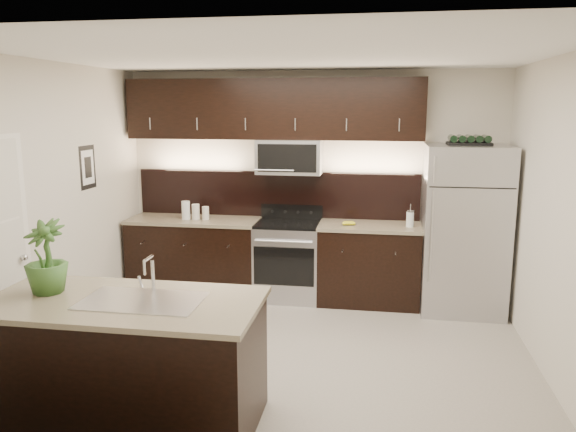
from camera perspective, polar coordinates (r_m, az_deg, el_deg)
The scene contains 12 objects.
ground at distance 5.31m, azimuth -0.30°, elevation -14.38°, with size 4.50×4.50×0.00m, color gray.
room_walls at distance 4.81m, azimuth -1.71°, elevation 4.08°, with size 4.52×4.02×2.71m.
counter_run at distance 6.78m, azimuth -1.70°, elevation -4.42°, with size 3.51×0.65×0.94m.
upper_fixtures at distance 6.68m, azimuth -1.31°, elevation 9.85°, with size 3.49×0.40×1.66m.
island at distance 4.34m, azimuth -16.17°, elevation -14.03°, with size 1.96×0.96×0.94m.
sink_faucet at distance 4.11m, azimuth -14.57°, elevation -8.11°, with size 0.84×0.50×0.28m.
refrigerator at distance 6.56m, azimuth 17.42°, elevation -1.28°, with size 0.90×0.81×1.87m, color #B2B2B7.
wine_rack at distance 6.43m, azimuth 17.93°, elevation 7.33°, with size 0.46×0.29×0.11m.
plant at distance 4.44m, azimuth -23.39°, elevation -3.83°, with size 0.30×0.30×0.54m, color #366026.
canisters at distance 6.86m, azimuth -9.59°, elevation 0.47°, with size 0.33×0.12×0.22m.
french_press at distance 6.49m, azimuth 12.29°, elevation -0.24°, with size 0.09×0.09×0.26m.
bananas at distance 6.48m, azimuth 5.80°, elevation -0.71°, with size 0.15×0.12×0.05m, color gold.
Camera 1 is at (0.81, -4.72, 2.28)m, focal length 35.00 mm.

